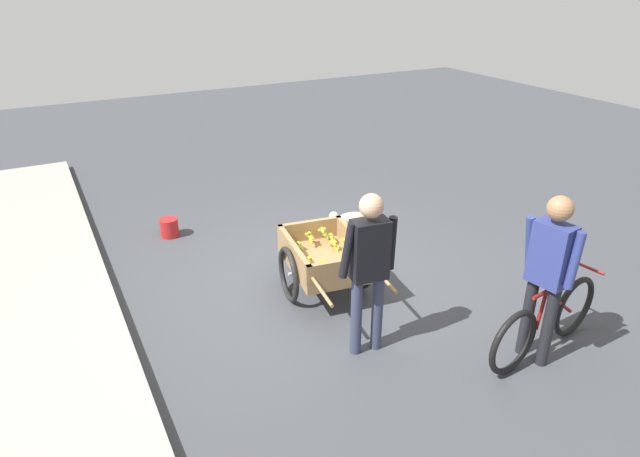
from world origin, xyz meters
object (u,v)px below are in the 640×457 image
object	(u,v)px
fruit_cart	(325,259)
dog	(349,219)
cyclist_person	(549,266)
bicycle	(546,322)
vendor_person	(369,261)
plastic_bucket	(169,228)

from	to	relation	value
fruit_cart	dog	xyz separation A→B (m)	(1.15, -1.01, -0.17)
cyclist_person	dog	size ratio (longest dim) A/B	2.55
bicycle	cyclist_person	world-z (taller)	cyclist_person
cyclist_person	dog	xyz separation A→B (m)	(3.15, 0.18, -0.75)
fruit_cart	cyclist_person	world-z (taller)	cyclist_person
fruit_cart	vendor_person	size ratio (longest dim) A/B	1.05
bicycle	cyclist_person	bearing A→B (deg)	98.39
plastic_bucket	bicycle	bearing A→B (deg)	-149.32
dog	plastic_bucket	world-z (taller)	dog
cyclist_person	plastic_bucket	world-z (taller)	cyclist_person
dog	plastic_bucket	xyz separation A→B (m)	(1.19, 2.24, -0.14)
bicycle	dog	bearing A→B (deg)	5.99
plastic_bucket	vendor_person	bearing A→B (deg)	-163.04
bicycle	dog	xyz separation A→B (m)	(3.13, 0.33, -0.08)
vendor_person	cyclist_person	xyz separation A→B (m)	(-0.86, -1.35, 0.02)
dog	plastic_bucket	distance (m)	2.54
fruit_cart	dog	bearing A→B (deg)	-41.44
vendor_person	plastic_bucket	bearing A→B (deg)	16.96
bicycle	vendor_person	bearing A→B (deg)	60.74
vendor_person	dog	distance (m)	2.67
fruit_cart	vendor_person	distance (m)	1.28
vendor_person	bicycle	xyz separation A→B (m)	(-0.84, -1.50, -0.65)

